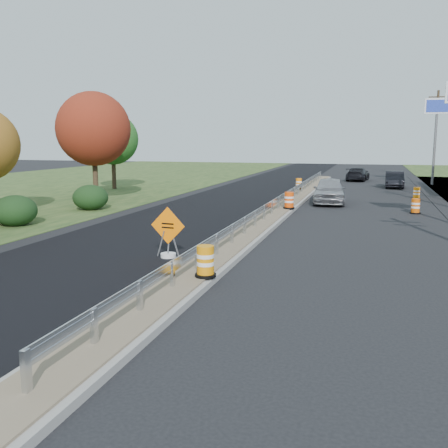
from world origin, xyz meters
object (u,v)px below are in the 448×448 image
(caution_sign, at_px, (168,245))
(barrel_shoulder_near, at_px, (416,206))
(barrel_shoulder_mid, at_px, (417,193))
(car_dark_mid, at_px, (394,180))
(car_dark_far, at_px, (358,174))
(barrel_median_mid, at_px, (289,201))
(barrel_median_far, at_px, (299,184))
(barrel_median_near, at_px, (205,262))
(car_silver, at_px, (329,190))

(caution_sign, distance_m, barrel_shoulder_near, 16.78)
(barrel_shoulder_near, distance_m, barrel_shoulder_mid, 7.86)
(barrel_shoulder_mid, relative_size, car_dark_mid, 0.19)
(barrel_shoulder_mid, relative_size, car_dark_far, 0.17)
(barrel_median_mid, relative_size, car_dark_mid, 0.22)
(car_dark_mid, xyz_separation_m, car_dark_far, (-3.32, 6.94, -0.02))
(barrel_median_far, distance_m, barrel_shoulder_near, 12.98)
(barrel_median_far, distance_m, car_dark_mid, 9.72)
(barrel_median_mid, bearing_deg, car_dark_mid, 70.14)
(barrel_median_near, bearing_deg, barrel_median_mid, 90.00)
(barrel_median_mid, distance_m, car_silver, 5.35)
(barrel_median_near, height_order, barrel_median_mid, barrel_median_mid)
(caution_sign, distance_m, barrel_median_far, 24.16)
(barrel_shoulder_mid, xyz_separation_m, car_dark_far, (-4.50, 15.38, 0.30))
(barrel_median_near, bearing_deg, car_silver, 84.71)
(car_silver, bearing_deg, barrel_median_near, -99.10)
(caution_sign, distance_m, barrel_median_mid, 12.60)
(barrel_median_mid, bearing_deg, car_silver, 69.58)
(barrel_median_far, bearing_deg, car_dark_mid, 39.00)
(barrel_shoulder_mid, bearing_deg, barrel_median_mid, -129.03)
(barrel_median_far, xyz_separation_m, car_silver, (2.97, -6.73, 0.21))
(barrel_shoulder_near, relative_size, barrel_shoulder_mid, 1.05)
(barrel_median_near, relative_size, car_dark_far, 0.19)
(car_dark_mid, height_order, car_dark_far, car_dark_mid)
(barrel_shoulder_near, height_order, car_silver, car_silver)
(barrel_median_near, xyz_separation_m, car_silver, (1.87, 20.16, 0.19))
(caution_sign, xyz_separation_m, car_silver, (4.19, 17.39, 0.39))
(barrel_median_near, height_order, barrel_median_far, barrel_median_near)
(barrel_median_far, height_order, barrel_shoulder_mid, barrel_median_far)
(barrel_median_near, distance_m, car_silver, 20.25)
(barrel_median_near, relative_size, barrel_shoulder_near, 1.05)
(barrel_shoulder_mid, bearing_deg, car_silver, -142.63)
(barrel_median_mid, bearing_deg, car_dark_far, 82.80)
(barrel_shoulder_mid, distance_m, car_dark_mid, 8.53)
(barrel_shoulder_near, bearing_deg, car_silver, 146.13)
(barrel_median_mid, relative_size, car_dark_far, 0.20)
(barrel_shoulder_near, xyz_separation_m, car_dark_far, (-3.84, 23.21, 0.28))
(barrel_median_mid, distance_m, barrel_median_far, 11.80)
(car_silver, distance_m, car_dark_mid, 13.64)
(car_dark_far, bearing_deg, barrel_shoulder_near, 105.93)
(barrel_shoulder_near, bearing_deg, caution_sign, -123.66)
(car_dark_mid, bearing_deg, barrel_shoulder_mid, -81.71)
(barrel_median_near, relative_size, barrel_shoulder_mid, 1.11)
(caution_sign, relative_size, barrel_shoulder_near, 2.11)
(caution_sign, xyz_separation_m, barrel_shoulder_near, (9.30, 13.96, -0.05))
(car_dark_far, bearing_deg, caution_sign, 88.18)
(car_silver, relative_size, car_dark_far, 1.05)
(barrel_shoulder_near, height_order, car_dark_far, car_dark_far)
(barrel_median_mid, bearing_deg, caution_sign, -100.65)
(barrel_median_mid, distance_m, car_dark_far, 24.99)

